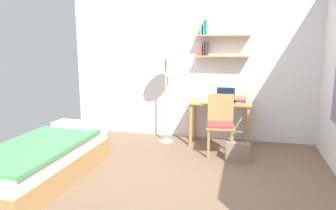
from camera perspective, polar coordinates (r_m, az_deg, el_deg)
name	(u,v)px	position (r m, az deg, el deg)	size (l,w,h in m)	color
ground_plane	(166,184)	(3.85, -0.27, -14.04)	(5.28, 5.28, 0.00)	brown
wall_back	(196,63)	(5.48, 4.98, 7.58)	(4.40, 0.27, 2.60)	white
bed	(43,161)	(4.15, -21.57, -9.37)	(0.86, 1.99, 0.54)	#B2844C
desk	(220,110)	(5.20, 9.32, -0.91)	(0.99, 0.51, 0.71)	#B2844C
desk_chair	(220,122)	(4.75, 9.39, -3.01)	(0.44, 0.42, 0.89)	#B2844C
standing_lamp	(166,57)	(5.14, -0.44, 8.55)	(0.39, 0.39, 1.61)	#B2A893
laptop	(225,98)	(5.16, 10.27, 1.22)	(0.30, 0.23, 0.22)	black
water_bottle	(199,95)	(5.18, 5.64, 1.85)	(0.07, 0.07, 0.20)	silver
book_stack	(241,99)	(5.15, 13.00, 1.04)	(0.18, 0.24, 0.10)	orange
handbag	(238,151)	(4.60, 12.46, -8.06)	(0.33, 0.13, 0.44)	gray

